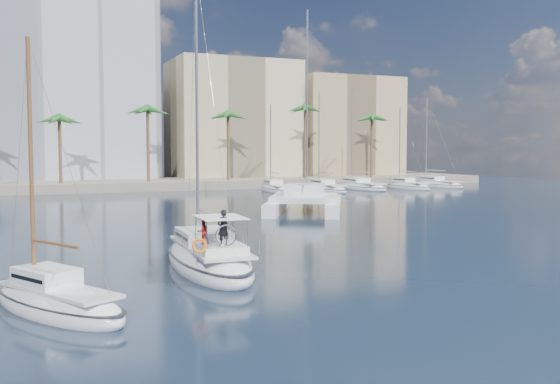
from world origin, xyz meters
name	(u,v)px	position (x,y,z in m)	size (l,w,h in m)	color
ground	(270,263)	(0.00, 0.00, 0.00)	(160.00, 160.00, 0.00)	black
quay	(105,185)	(0.00, 61.00, 0.60)	(120.00, 14.00, 1.20)	gray
building_modern	(9,93)	(-12.00, 73.00, 14.00)	(42.00, 16.00, 28.00)	white
building_beige	(233,123)	(22.00, 70.00, 10.00)	(20.00, 14.00, 20.00)	beige
building_tan_right	(344,130)	(42.00, 68.00, 9.00)	(18.00, 12.00, 18.00)	tan
palm_centre	(108,114)	(0.00, 57.00, 10.28)	(3.60, 3.60, 12.30)	brown
palm_right	(333,119)	(34.00, 57.00, 10.28)	(3.60, 3.60, 12.30)	brown
main_sloop	(208,259)	(-3.35, -0.48, 0.49)	(3.80, 10.50, 15.37)	white
small_sloop	(57,302)	(-10.49, -6.01, 0.39)	(5.34, 7.36, 10.27)	white
catamaran	(305,199)	(12.60, 22.24, 1.16)	(11.82, 14.25, 18.52)	white
seagull	(227,242)	(-0.70, 4.81, 0.42)	(0.96, 0.41, 0.18)	silver
moored_yacht_a	(275,192)	(20.00, 47.00, 0.00)	(2.72, 9.35, 11.90)	white
moored_yacht_b	(326,192)	(26.50, 45.00, 0.00)	(3.14, 10.78, 13.72)	white
moored_yacht_c	(360,189)	(33.00, 47.00, 0.00)	(3.55, 12.21, 15.54)	white
moored_yacht_d	(407,189)	(39.50, 45.00, 0.00)	(2.72, 9.35, 11.90)	white
moored_yacht_e	(436,187)	(46.00, 47.00, 0.00)	(3.14, 10.78, 13.72)	white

